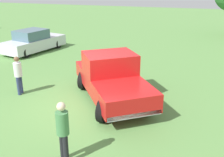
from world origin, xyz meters
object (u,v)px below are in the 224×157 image
object	(u,v)px
person_bystander	(63,129)
person_visitor	(18,73)
pickup_truck	(111,76)
sedan_near	(34,42)

from	to	relation	value
person_bystander	person_visitor	world-z (taller)	person_bystander
person_bystander	person_visitor	bearing A→B (deg)	-93.14
pickup_truck	sedan_near	distance (m)	9.10
pickup_truck	person_bystander	world-z (taller)	pickup_truck
sedan_near	person_bystander	xyz separation A→B (m)	(9.47, 7.39, 0.29)
person_bystander	person_visitor	xyz separation A→B (m)	(-3.27, -3.83, -0.05)
person_visitor	person_bystander	bearing A→B (deg)	127.54
sedan_near	person_visitor	size ratio (longest dim) A/B	2.85
sedan_near	pickup_truck	bearing A→B (deg)	-114.77
sedan_near	person_bystander	size ratio (longest dim) A/B	2.71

